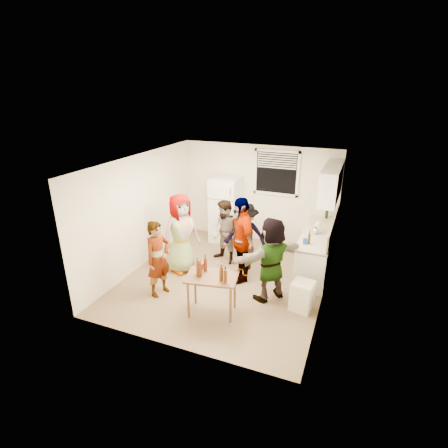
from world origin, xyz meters
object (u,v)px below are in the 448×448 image
at_px(guest_black, 240,278).
at_px(wine_bottle, 326,218).
at_px(guest_back_left, 225,262).
at_px(serving_table, 212,312).
at_px(guest_orange, 269,297).
at_px(kettle, 315,234).
at_px(blue_cup, 305,244).
at_px(refrigerator, 226,210).
at_px(guest_back_right, 245,267).
at_px(guest_stripe, 161,293).
at_px(trash_bin, 302,297).
at_px(guest_grey, 183,270).
at_px(beer_bottle_counter, 309,244).
at_px(red_cup, 201,269).
at_px(beer_bottle_table, 206,271).

bearing_deg(guest_black, wine_bottle, 101.66).
xyz_separation_m(guest_back_left, guest_black, (0.59, -0.60, 0.00)).
xyz_separation_m(serving_table, guest_orange, (0.83, 0.86, 0.00)).
height_order(kettle, wine_bottle, wine_bottle).
distance_m(wine_bottle, guest_orange, 2.66).
xyz_separation_m(blue_cup, serving_table, (-1.31, -1.60, -0.90)).
bearing_deg(refrigerator, guest_back_right, -52.30).
xyz_separation_m(refrigerator, guest_stripe, (-0.23, -2.88, -0.85)).
distance_m(trash_bin, serving_table, 1.65).
relative_size(guest_black, guest_orange, 1.10).
height_order(kettle, guest_grey, kettle).
relative_size(kettle, beer_bottle_counter, 1.06).
distance_m(blue_cup, guest_back_right, 1.61).
distance_m(guest_grey, guest_back_right, 1.40).
relative_size(refrigerator, guest_grey, 0.97).
xyz_separation_m(kettle, guest_back_right, (-1.44, -0.38, -0.90)).
relative_size(kettle, trash_bin, 0.39).
bearing_deg(guest_black, red_cup, -58.85).
xyz_separation_m(refrigerator, red_cup, (0.69, -2.91, -0.10)).
distance_m(guest_stripe, guest_orange, 2.14).
bearing_deg(refrigerator, kettle, -19.89).
bearing_deg(red_cup, guest_back_left, 97.53).
bearing_deg(wine_bottle, beer_bottle_table, -118.55).
height_order(trash_bin, guest_grey, trash_bin).
relative_size(kettle, guest_grey, 0.12).
xyz_separation_m(beer_bottle_counter, guest_back_left, (-1.89, 0.26, -0.90)).
height_order(kettle, beer_bottle_table, kettle).
bearing_deg(guest_back_right, trash_bin, -45.21).
height_order(refrigerator, guest_stripe, refrigerator).
bearing_deg(beer_bottle_table, guest_grey, 135.04).
relative_size(trash_bin, guest_back_left, 0.37).
bearing_deg(blue_cup, guest_orange, -122.86).
distance_m(refrigerator, guest_orange, 2.98).
xyz_separation_m(blue_cup, guest_back_right, (-1.32, 0.23, -0.90)).
xyz_separation_m(beer_bottle_table, red_cup, (-0.11, 0.05, 0.00)).
height_order(guest_back_right, guest_orange, guest_back_right).
bearing_deg(guest_stripe, wine_bottle, -24.84).
distance_m(refrigerator, guest_grey, 2.09).
height_order(wine_bottle, guest_back_left, wine_bottle).
xyz_separation_m(kettle, trash_bin, (0.04, -1.50, -0.65)).
bearing_deg(guest_back_right, serving_table, -97.89).
relative_size(trash_bin, guest_black, 0.30).
bearing_deg(kettle, guest_orange, -123.85).
distance_m(beer_bottle_table, red_cup, 0.12).
distance_m(refrigerator, guest_stripe, 3.02).
bearing_deg(serving_table, beer_bottle_counter, 50.04).
bearing_deg(red_cup, guest_black, 72.70).
bearing_deg(guest_orange, guest_back_left, -89.24).
height_order(serving_table, guest_stripe, serving_table).
xyz_separation_m(red_cup, guest_back_left, (-0.23, 1.74, -0.75)).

